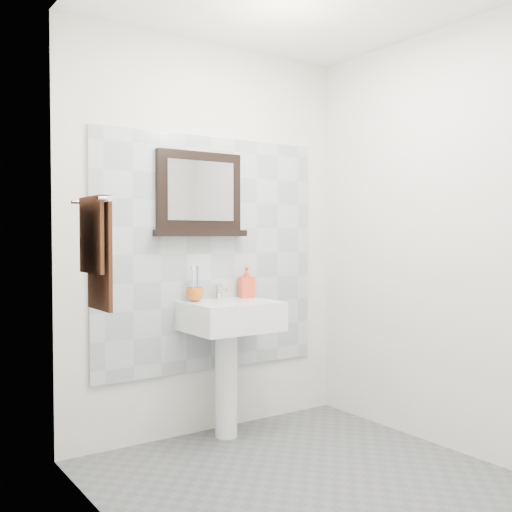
{
  "coord_description": "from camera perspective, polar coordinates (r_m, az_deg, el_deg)",
  "views": [
    {
      "loc": [
        -1.93,
        -2.26,
        1.27
      ],
      "look_at": [
        -0.01,
        0.55,
        1.15
      ],
      "focal_mm": 42.0,
      "sensor_mm": 36.0,
      "label": 1
    }
  ],
  "objects": [
    {
      "name": "splashback",
      "position": [
        3.87,
        -4.37,
        0.23
      ],
      "size": [
        1.6,
        0.02,
        1.5
      ],
      "primitive_type": "cube",
      "color": "#A7B1B5",
      "rests_on": "back_wall"
    },
    {
      "name": "toothbrushes",
      "position": [
        3.72,
        -5.84,
        -2.43
      ],
      "size": [
        0.05,
        0.04,
        0.21
      ],
      "color": "white",
      "rests_on": "toothbrush_cup"
    },
    {
      "name": "hand_towel",
      "position": [
        2.99,
        -14.98,
        1.09
      ],
      "size": [
        0.06,
        0.3,
        0.55
      ],
      "color": "black",
      "rests_on": "towel_bar"
    },
    {
      "name": "floor",
      "position": [
        3.23,
        6.08,
        -21.11
      ],
      "size": [
        2.0,
        2.2,
        0.01
      ],
      "primitive_type": "cube",
      "color": "#535558",
      "rests_on": "ground"
    },
    {
      "name": "toothbrush_cup",
      "position": [
        3.72,
        -5.83,
        -3.67
      ],
      "size": [
        0.14,
        0.14,
        0.08
      ],
      "primitive_type": "imported",
      "rotation": [
        0.0,
        0.0,
        -0.31
      ],
      "color": "#C75C17",
      "rests_on": "pedestal_sink"
    },
    {
      "name": "right_wall",
      "position": [
        3.7,
        18.01,
        1.61
      ],
      "size": [
        0.01,
        2.2,
        2.5
      ],
      "primitive_type": "cube",
      "color": "silver",
      "rests_on": "ground"
    },
    {
      "name": "towel_bar",
      "position": [
        2.99,
        -15.15,
        5.12
      ],
      "size": [
        0.07,
        0.4,
        0.03
      ],
      "color": "silver",
      "rests_on": "left_wall"
    },
    {
      "name": "soap_dispenser",
      "position": [
        3.93,
        -0.91,
        -2.52
      ],
      "size": [
        0.11,
        0.11,
        0.2
      ],
      "primitive_type": "imported",
      "rotation": [
        0.0,
        0.0,
        -0.26
      ],
      "color": "red",
      "rests_on": "pedestal_sink"
    },
    {
      "name": "pedestal_sink",
      "position": [
        3.74,
        -2.49,
        -7.13
      ],
      "size": [
        0.55,
        0.44,
        0.96
      ],
      "color": "white",
      "rests_on": "ground"
    },
    {
      "name": "left_wall",
      "position": [
        2.45,
        -11.94,
        1.54
      ],
      "size": [
        0.01,
        2.2,
        2.5
      ],
      "primitive_type": "cube",
      "color": "silver",
      "rests_on": "ground"
    },
    {
      "name": "back_wall",
      "position": [
        3.88,
        -4.46,
        1.71
      ],
      "size": [
        2.0,
        0.01,
        2.5
      ],
      "primitive_type": "cube",
      "color": "silver",
      "rests_on": "ground"
    },
    {
      "name": "framed_mirror",
      "position": [
        3.8,
        -5.42,
        5.67
      ],
      "size": [
        0.63,
        0.11,
        0.53
      ],
      "color": "black",
      "rests_on": "back_wall"
    }
  ]
}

